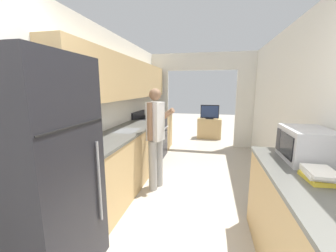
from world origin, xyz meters
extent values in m
cube|color=silver|center=(-1.40, 1.90, 1.25)|extent=(0.06, 7.41, 2.50)
cube|color=tan|center=(-1.21, 2.96, 1.75)|extent=(0.32, 3.86, 0.69)
cube|color=silver|center=(1.40, 1.90, 1.25)|extent=(0.06, 7.41, 2.50)
cube|color=silver|center=(-1.24, 5.04, 1.02)|extent=(0.65, 0.06, 2.05)
cube|color=silver|center=(1.24, 5.04, 1.02)|extent=(0.65, 0.06, 2.05)
cube|color=silver|center=(0.00, 5.04, 2.27)|extent=(3.13, 0.06, 0.45)
cube|color=tan|center=(-1.07, 2.21, 0.44)|extent=(0.60, 2.36, 0.89)
cube|color=#565651|center=(-1.07, 2.20, 0.91)|extent=(0.62, 2.37, 0.03)
cube|color=tan|center=(-1.07, 4.52, 0.44)|extent=(0.60, 0.73, 0.89)
cube|color=#565651|center=(-1.07, 4.53, 0.91)|extent=(0.62, 0.74, 0.03)
cube|color=#9EA3A8|center=(-1.07, 2.34, 0.92)|extent=(0.42, 0.44, 0.00)
cube|color=tan|center=(1.07, 0.92, 0.44)|extent=(0.60, 1.73, 0.89)
cube|color=#565651|center=(1.07, 0.92, 0.91)|extent=(0.62, 1.76, 0.03)
cube|color=black|center=(-1.02, 0.63, 0.92)|extent=(0.68, 0.75, 1.84)
cube|color=black|center=(-0.68, 0.63, 1.33)|extent=(0.01, 0.72, 0.01)
cylinder|color=#99999E|center=(-0.66, 0.87, 0.77)|extent=(0.02, 0.02, 0.74)
cube|color=black|center=(-1.06, 3.77, 0.46)|extent=(0.62, 0.77, 0.92)
cube|color=black|center=(-0.74, 3.77, 0.46)|extent=(0.01, 0.52, 0.28)
cylinder|color=#B7B7BC|center=(-0.72, 3.77, 0.69)|extent=(0.02, 0.61, 0.02)
cube|color=black|center=(-1.35, 3.77, 0.99)|extent=(0.04, 0.77, 0.14)
cylinder|color=#232328|center=(-0.93, 3.60, 0.92)|extent=(0.16, 0.16, 0.01)
cylinder|color=#232328|center=(-0.93, 3.94, 0.92)|extent=(0.16, 0.16, 0.01)
cylinder|color=#232328|center=(-1.18, 3.60, 0.92)|extent=(0.16, 0.16, 0.01)
cylinder|color=#232328|center=(-1.18, 3.94, 0.92)|extent=(0.16, 0.16, 0.01)
cylinder|color=#9E9E9E|center=(-0.58, 2.26, 0.40)|extent=(0.16, 0.16, 0.79)
cylinder|color=#9E9E9E|center=(-0.52, 2.42, 0.40)|extent=(0.16, 0.16, 0.79)
cube|color=white|center=(-0.55, 2.34, 1.09)|extent=(0.27, 0.27, 0.59)
cylinder|color=#8C664C|center=(-0.60, 2.20, 1.10)|extent=(0.10, 0.10, 0.56)
cylinder|color=#8C664C|center=(-0.50, 2.48, 1.10)|extent=(0.51, 0.24, 0.39)
sphere|color=#8C664C|center=(-0.55, 2.34, 1.50)|extent=(0.18, 0.18, 0.18)
cube|color=#B7B7BC|center=(1.16, 1.38, 1.08)|extent=(0.37, 0.53, 0.31)
cube|color=black|center=(0.97, 1.33, 1.08)|extent=(0.01, 0.32, 0.21)
cube|color=#38383D|center=(0.97, 1.56, 1.08)|extent=(0.01, 0.11, 0.22)
cube|color=gold|center=(1.09, 0.95, 0.94)|extent=(0.24, 0.25, 0.03)
cube|color=white|center=(1.09, 0.96, 0.97)|extent=(0.23, 0.25, 0.03)
cube|color=white|center=(1.08, 0.94, 1.00)|extent=(0.20, 0.27, 0.02)
cube|color=tan|center=(0.24, 5.92, 0.31)|extent=(0.74, 0.42, 0.63)
cube|color=black|center=(0.24, 5.88, 0.64)|extent=(0.25, 0.16, 0.02)
cube|color=black|center=(0.24, 5.88, 0.86)|extent=(0.57, 0.04, 0.42)
cube|color=navy|center=(0.24, 5.85, 0.86)|extent=(0.52, 0.01, 0.37)
camera|label=1|loc=(0.28, -0.67, 1.60)|focal=22.00mm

